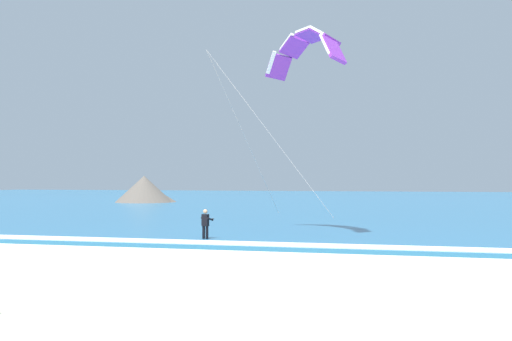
{
  "coord_description": "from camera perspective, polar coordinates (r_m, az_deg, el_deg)",
  "views": [
    {
      "loc": [
        4.92,
        -13.81,
        3.24
      ],
      "look_at": [
        -2.95,
        16.66,
        3.65
      ],
      "focal_mm": 43.12,
      "sensor_mm": 36.0,
      "label": 1
    }
  ],
  "objects": [
    {
      "name": "surf_foam",
      "position": [
        28.08,
        4.34,
        -6.91
      ],
      "size": [
        200.0,
        1.63,
        0.04
      ],
      "primitive_type": "cube",
      "color": "white",
      "rests_on": "sea"
    },
    {
      "name": "headland_left",
      "position": [
        80.22,
        -10.24,
        -1.93
      ],
      "size": [
        8.38,
        9.09,
        3.58
      ],
      "color": "#665B51",
      "rests_on": "ground"
    },
    {
      "name": "ground_plane",
      "position": [
        15.02,
        -5.14,
        -13.19
      ],
      "size": [
        200.0,
        200.0,
        0.0
      ],
      "primitive_type": "plane",
      "color": "beige"
    },
    {
      "name": "surfboard",
      "position": [
        31.18,
        -4.72,
        -6.65
      ],
      "size": [
        0.76,
        1.46,
        0.09
      ],
      "color": "#E04C38",
      "rests_on": "ground"
    },
    {
      "name": "kitesurfer",
      "position": [
        31.11,
        -4.7,
        -4.98
      ],
      "size": [
        0.6,
        0.6,
        1.69
      ],
      "color": "black",
      "rests_on": "ground"
    },
    {
      "name": "sea",
      "position": [
        86.67,
        11.24,
        -2.8
      ],
      "size": [
        200.0,
        120.0,
        0.2
      ],
      "primitive_type": "cube",
      "color": "teal",
      "rests_on": "ground"
    },
    {
      "name": "kite_primary",
      "position": [
        34.71,
        4.71,
        11.33
      ],
      "size": [
        6.99,
        6.38,
        10.32
      ],
      "color": "purple"
    }
  ]
}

